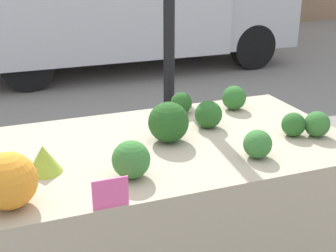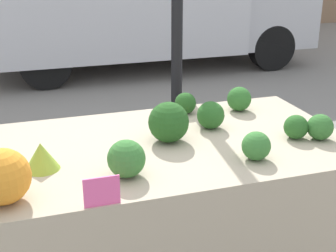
{
  "view_description": "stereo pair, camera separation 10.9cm",
  "coord_description": "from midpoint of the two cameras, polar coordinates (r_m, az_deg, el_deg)",
  "views": [
    {
      "loc": [
        -0.71,
        -1.86,
        1.71
      ],
      "look_at": [
        0.0,
        0.0,
        0.95
      ],
      "focal_mm": 50.0,
      "sensor_mm": 36.0,
      "label": 1
    },
    {
      "loc": [
        -0.61,
        -1.89,
        1.71
      ],
      "look_at": [
        0.0,
        0.0,
        0.95
      ],
      "focal_mm": 50.0,
      "sensor_mm": 36.0,
      "label": 2
    }
  ],
  "objects": [
    {
      "name": "market_table",
      "position": [
        2.14,
        2.02,
        -5.29
      ],
      "size": [
        1.69,
        0.96,
        0.87
      ],
      "color": "tan",
      "rests_on": "ground_plane"
    },
    {
      "name": "tent_pole",
      "position": [
        2.91,
        2.19,
        11.79
      ],
      "size": [
        0.07,
        0.07,
        2.49
      ],
      "color": "black",
      "rests_on": "ground_plane"
    },
    {
      "name": "broccoli_head_1",
      "position": [
        2.27,
        16.67,
        -0.12
      ],
      "size": [
        0.11,
        0.11,
        0.11
      ],
      "color": "#285B23",
      "rests_on": "market_table"
    },
    {
      "name": "broccoli_head_7",
      "position": [
        2.59,
        9.86,
        3.26
      ],
      "size": [
        0.13,
        0.13,
        0.13
      ],
      "color": "#2D6628",
      "rests_on": "market_table"
    },
    {
      "name": "price_sign",
      "position": [
        1.63,
        -6.18,
        -7.97
      ],
      "size": [
        0.13,
        0.01,
        0.11
      ],
      "color": "#F45B9E",
      "rests_on": "market_table"
    },
    {
      "name": "broccoli_head_3",
      "position": [
        2.31,
        6.57,
        1.32
      ],
      "size": [
        0.14,
        0.14,
        0.14
      ],
      "color": "#285B23",
      "rests_on": "market_table"
    },
    {
      "name": "broccoli_head_5",
      "position": [
        2.01,
        12.23,
        -2.4
      ],
      "size": [
        0.12,
        0.12,
        0.12
      ],
      "color": "#387533",
      "rests_on": "market_table"
    },
    {
      "name": "broccoli_head_2",
      "position": [
        2.3,
        19.36,
        -0.13
      ],
      "size": [
        0.12,
        0.12,
        0.12
      ],
      "color": "#336B2D",
      "rests_on": "market_table"
    },
    {
      "name": "romanesco_head",
      "position": [
        1.93,
        -13.64,
        -3.62
      ],
      "size": [
        0.14,
        0.14,
        0.11
      ],
      "color": "#93B238",
      "rests_on": "market_table"
    },
    {
      "name": "broccoli_head_4",
      "position": [
        2.13,
        1.53,
        0.45
      ],
      "size": [
        0.19,
        0.19,
        0.19
      ],
      "color": "#23511E",
      "rests_on": "market_table"
    },
    {
      "name": "broccoli_head_6",
      "position": [
        1.82,
        -3.39,
        -4.02
      ],
      "size": [
        0.15,
        0.15,
        0.15
      ],
      "color": "#387533",
      "rests_on": "market_table"
    },
    {
      "name": "orange_cauliflower",
      "position": [
        1.7,
        -17.85,
        -5.91
      ],
      "size": [
        0.2,
        0.2,
        0.2
      ],
      "color": "orange",
      "rests_on": "market_table"
    },
    {
      "name": "broccoli_head_0",
      "position": [
        2.51,
        3.37,
        2.78
      ],
      "size": [
        0.12,
        0.12,
        0.12
      ],
      "color": "#23511E",
      "rests_on": "market_table"
    }
  ]
}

